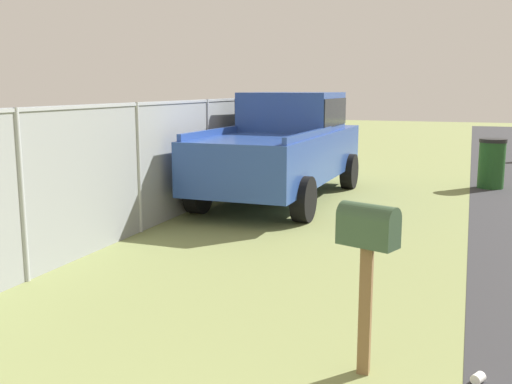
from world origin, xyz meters
name	(u,v)px	position (x,y,z in m)	size (l,w,h in m)	color
mailbox	(368,240)	(3.73, -0.55, 1.06)	(0.34, 0.49, 1.34)	brown
pickup_truck	(285,143)	(10.60, 2.22, 1.11)	(5.39, 2.26, 2.09)	#284793
trash_bin	(492,163)	(13.26, -1.69, 0.55)	(0.58, 0.58, 1.09)	#1E4C1E
fence_section	(177,155)	(8.35, 3.45, 1.06)	(17.48, 0.07, 1.97)	#9EA3A8
litter_cup_far_scatter	(478,378)	(3.85, -1.38, 0.04)	(0.08, 0.08, 0.10)	white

